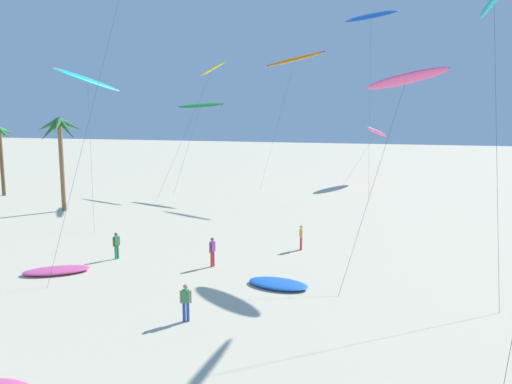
{
  "coord_description": "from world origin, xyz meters",
  "views": [
    {
      "loc": [
        11.35,
        -4.63,
        8.92
      ],
      "look_at": [
        3.59,
        20.54,
        4.85
      ],
      "focal_mm": 35.8,
      "sensor_mm": 36.0,
      "label": 1
    }
  ],
  "objects_px": {
    "palm_tree_0": "(0,141)",
    "flying_kite_8": "(406,79)",
    "flying_kite_1": "(295,59)",
    "flying_kite_2": "(201,105)",
    "person_mid_field": "(186,301)",
    "person_far_watcher": "(301,236)",
    "flying_kite_5": "(213,69)",
    "grounded_kite_0": "(278,284)",
    "flying_kite_3": "(371,16)",
    "person_near_right": "(116,244)",
    "flying_kite_0": "(377,132)",
    "flying_kite_6": "(87,80)",
    "flying_kite_9": "(494,0)",
    "person_foreground_walker": "(212,251)",
    "grounded_kite_2": "(57,270)",
    "palm_tree_1": "(60,135)"
  },
  "relations": [
    {
      "from": "flying_kite_1",
      "to": "flying_kite_5",
      "type": "height_order",
      "value": "flying_kite_1"
    },
    {
      "from": "grounded_kite_0",
      "to": "person_near_right",
      "type": "distance_m",
      "value": 11.07
    },
    {
      "from": "flying_kite_2",
      "to": "flying_kite_9",
      "type": "bearing_deg",
      "value": -42.1
    },
    {
      "from": "person_far_watcher",
      "to": "flying_kite_1",
      "type": "bearing_deg",
      "value": 103.95
    },
    {
      "from": "flying_kite_5",
      "to": "person_far_watcher",
      "type": "distance_m",
      "value": 27.78
    },
    {
      "from": "flying_kite_6",
      "to": "grounded_kite_0",
      "type": "height_order",
      "value": "flying_kite_6"
    },
    {
      "from": "flying_kite_5",
      "to": "flying_kite_1",
      "type": "bearing_deg",
      "value": 44.5
    },
    {
      "from": "flying_kite_0",
      "to": "flying_kite_3",
      "type": "xyz_separation_m",
      "value": [
        -0.73,
        -6.12,
        13.08
      ]
    },
    {
      "from": "palm_tree_1",
      "to": "person_mid_field",
      "type": "distance_m",
      "value": 30.03
    },
    {
      "from": "flying_kite_2",
      "to": "flying_kite_6",
      "type": "relative_size",
      "value": 0.8
    },
    {
      "from": "palm_tree_1",
      "to": "flying_kite_6",
      "type": "height_order",
      "value": "flying_kite_6"
    },
    {
      "from": "grounded_kite_0",
      "to": "person_foreground_walker",
      "type": "xyz_separation_m",
      "value": [
        -4.58,
        2.23,
        0.81
      ]
    },
    {
      "from": "flying_kite_8",
      "to": "grounded_kite_0",
      "type": "bearing_deg",
      "value": -124.32
    },
    {
      "from": "grounded_kite_2",
      "to": "grounded_kite_0",
      "type": "bearing_deg",
      "value": 6.9
    },
    {
      "from": "flying_kite_0",
      "to": "flying_kite_3",
      "type": "distance_m",
      "value": 14.46
    },
    {
      "from": "person_near_right",
      "to": "palm_tree_0",
      "type": "bearing_deg",
      "value": 144.83
    },
    {
      "from": "flying_kite_2",
      "to": "person_mid_field",
      "type": "bearing_deg",
      "value": -67.92
    },
    {
      "from": "palm_tree_1",
      "to": "flying_kite_6",
      "type": "xyz_separation_m",
      "value": [
        4.35,
        -1.62,
        4.72
      ]
    },
    {
      "from": "flying_kite_1",
      "to": "grounded_kite_0",
      "type": "relative_size",
      "value": 4.58
    },
    {
      "from": "flying_kite_1",
      "to": "flying_kite_5",
      "type": "xyz_separation_m",
      "value": [
        -7.39,
        -7.26,
        -1.51
      ]
    },
    {
      "from": "person_near_right",
      "to": "person_far_watcher",
      "type": "height_order",
      "value": "person_near_right"
    },
    {
      "from": "palm_tree_1",
      "to": "flying_kite_3",
      "type": "height_order",
      "value": "flying_kite_3"
    },
    {
      "from": "person_mid_field",
      "to": "person_far_watcher",
      "type": "xyz_separation_m",
      "value": [
        2.28,
        12.98,
        -0.01
      ]
    },
    {
      "from": "flying_kite_0",
      "to": "person_near_right",
      "type": "relative_size",
      "value": 7.45
    },
    {
      "from": "flying_kite_0",
      "to": "flying_kite_3",
      "type": "bearing_deg",
      "value": -96.84
    },
    {
      "from": "palm_tree_1",
      "to": "flying_kite_0",
      "type": "xyz_separation_m",
      "value": [
        26.23,
        27.48,
        -0.38
      ]
    },
    {
      "from": "flying_kite_0",
      "to": "flying_kite_6",
      "type": "distance_m",
      "value": 36.76
    },
    {
      "from": "flying_kite_6",
      "to": "person_foreground_walker",
      "type": "relative_size",
      "value": 7.37
    },
    {
      "from": "flying_kite_5",
      "to": "person_foreground_walker",
      "type": "distance_m",
      "value": 30.09
    },
    {
      "from": "flying_kite_1",
      "to": "flying_kite_2",
      "type": "height_order",
      "value": "flying_kite_1"
    },
    {
      "from": "flying_kite_6",
      "to": "flying_kite_9",
      "type": "height_order",
      "value": "flying_kite_9"
    },
    {
      "from": "flying_kite_2",
      "to": "grounded_kite_2",
      "type": "height_order",
      "value": "flying_kite_2"
    },
    {
      "from": "palm_tree_0",
      "to": "flying_kite_2",
      "type": "relative_size",
      "value": 0.73
    },
    {
      "from": "flying_kite_2",
      "to": "flying_kite_3",
      "type": "bearing_deg",
      "value": 19.06
    },
    {
      "from": "flying_kite_2",
      "to": "flying_kite_1",
      "type": "bearing_deg",
      "value": 28.96
    },
    {
      "from": "flying_kite_2",
      "to": "person_foreground_walker",
      "type": "relative_size",
      "value": 5.9
    },
    {
      "from": "flying_kite_6",
      "to": "flying_kite_8",
      "type": "bearing_deg",
      "value": -9.5
    },
    {
      "from": "grounded_kite_2",
      "to": "flying_kite_0",
      "type": "bearing_deg",
      "value": 71.55
    },
    {
      "from": "grounded_kite_0",
      "to": "person_far_watcher",
      "type": "relative_size",
      "value": 2.14
    },
    {
      "from": "flying_kite_5",
      "to": "grounded_kite_2",
      "type": "bearing_deg",
      "value": -85.93
    },
    {
      "from": "flying_kite_0",
      "to": "person_foreground_walker",
      "type": "relative_size",
      "value": 7.06
    },
    {
      "from": "flying_kite_5",
      "to": "grounded_kite_0",
      "type": "relative_size",
      "value": 4.13
    },
    {
      "from": "flying_kite_8",
      "to": "grounded_kite_0",
      "type": "distance_m",
      "value": 14.95
    },
    {
      "from": "flying_kite_3",
      "to": "person_mid_field",
      "type": "xyz_separation_m",
      "value": [
        -3.89,
        -41.31,
        -18.75
      ]
    },
    {
      "from": "flying_kite_9",
      "to": "person_near_right",
      "type": "bearing_deg",
      "value": -171.43
    },
    {
      "from": "palm_tree_0",
      "to": "flying_kite_8",
      "type": "distance_m",
      "value": 43.94
    },
    {
      "from": "person_far_watcher",
      "to": "flying_kite_6",
      "type": "bearing_deg",
      "value": 164.65
    },
    {
      "from": "person_far_watcher",
      "to": "palm_tree_1",
      "type": "bearing_deg",
      "value": 163.71
    },
    {
      "from": "flying_kite_1",
      "to": "flying_kite_9",
      "type": "distance_m",
      "value": 34.37
    },
    {
      "from": "flying_kite_8",
      "to": "person_foreground_walker",
      "type": "bearing_deg",
      "value": -148.9
    }
  ]
}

